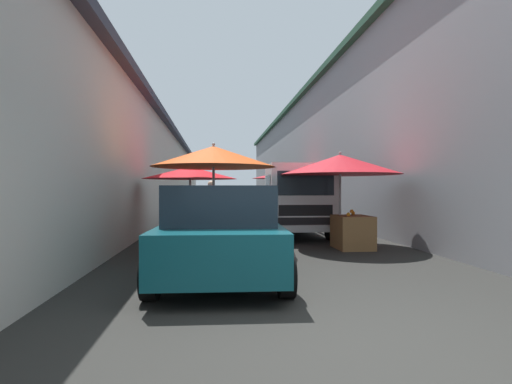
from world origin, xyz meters
The scene contains 11 objects.
ground centered at (13.50, 0.00, 0.00)m, with size 90.00×90.00×0.00m, color #282826.
building_left_whitewash centered at (15.75, 6.89, 2.21)m, with size 49.80×7.50×4.40m.
building_right_concrete centered at (15.75, -6.89, 3.30)m, with size 49.80×7.50×6.59m.
fruit_stall_near_left centered at (14.97, -1.82, 1.83)m, with size 2.79×2.79×2.29m.
fruit_stall_near_right centered at (5.44, 1.31, 1.93)m, with size 2.71×2.71×2.42m.
fruit_stall_far_right centered at (7.84, 1.97, 1.66)m, with size 2.62×2.62×2.10m.
fruit_stall_mid_lane centered at (5.96, -1.74, 1.79)m, with size 2.89×2.89×2.31m.
hatchback_car centered at (3.18, 1.18, 0.74)m, with size 3.98×2.06×1.45m.
delivery_truck centered at (8.06, -1.04, 1.04)m, with size 4.95×2.04×2.08m.
vendor_by_crates centered at (9.86, 1.41, 0.98)m, with size 0.57×0.43×1.68m.
parked_scooter centered at (14.87, 2.30, 0.45)m, with size 1.66×0.60×1.14m.
Camera 1 is at (-3.05, 1.29, 1.40)m, focal length 27.15 mm.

